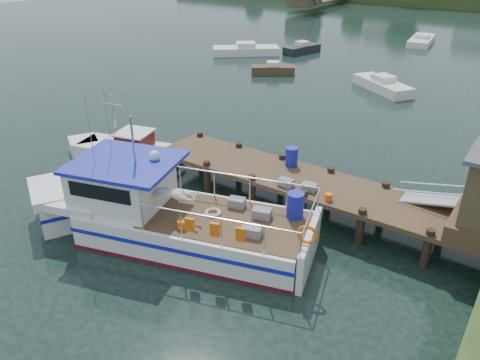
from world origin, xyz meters
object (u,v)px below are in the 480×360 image
Objects in this scene: dock at (430,195)px; lobster_boat at (160,214)px; moored_a at (246,50)px; moored_d at (421,40)px; moored_b at (383,85)px; moored_rowboat at (273,69)px; moored_e at (302,49)px; work_boat at (124,150)px.

lobster_boat is (-8.71, -5.31, -1.16)m from dock.
moored_d is at bearing 30.18° from moored_a.
lobster_boat is at bearing -91.06° from moored_b.
lobster_boat reaches higher than moored_rowboat.
lobster_boat is at bearing -148.65° from dock.
moored_e is (-1.95, 9.15, 0.03)m from moored_rowboat.
moored_a is at bearing 102.06° from lobster_boat.
lobster_boat reaches higher than moored_b.
moored_e is at bearing 143.01° from moored_b.
lobster_boat is 2.19× the size of moored_b.
work_boat reaches higher than moored_a.
moored_a is 0.99× the size of moored_d.
moored_a is at bearing 135.36° from dock.
dock reaches higher than moored_a.
lobster_boat reaches higher than work_boat.
moored_a reaches higher than moored_d.
moored_b is (16.07, -4.61, -0.01)m from moored_a.
work_boat is at bearing -75.12° from moored_e.
lobster_boat is at bearing -63.60° from moored_d.
dock is at bearing -67.17° from moored_b.
work_boat reaches higher than moored_rowboat.
moored_e is (-8.99, -11.91, 0.03)m from moored_d.
lobster_boat reaches higher than dock.
work_boat is 26.79m from moored_a.
lobster_boat is at bearing -47.53° from work_boat.
lobster_boat is 1.84× the size of moored_d.
dock reaches higher than moored_rowboat.
dock is 2.46× the size of work_boat.
moored_b is 0.84× the size of moored_d.
moored_rowboat is at bearing -72.19° from moored_e.
moored_a is (-15.84, 29.55, -0.62)m from lobster_boat.
moored_e reaches higher than moored_rowboat.
moored_b reaches higher than moored_rowboat.
moored_b is at bearing -35.88° from moored_a.
moored_a is 1.47× the size of moored_e.
lobster_boat is at bearing -65.39° from moored_e.
moored_d reaches higher than moored_rowboat.
moored_rowboat is at bearing 95.15° from lobster_boat.
lobster_boat is 8.06m from work_boat.
work_boat reaches higher than moored_e.
lobster_boat is at bearing -81.68° from moored_a.
moored_e is (4.37, 4.03, -0.02)m from moored_a.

